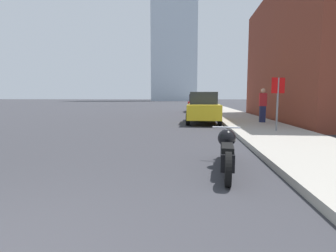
{
  "coord_description": "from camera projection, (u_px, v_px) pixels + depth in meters",
  "views": [
    {
      "loc": [
        1.9,
        -1.55,
        1.44
      ],
      "look_at": [
        1.32,
        4.66,
        0.76
      ],
      "focal_mm": 28.0,
      "sensor_mm": 36.0,
      "label": 1
    }
  ],
  "objects": [
    {
      "name": "stop_sign",
      "position": [
        278.0,
        95.0,
        10.13
      ],
      "size": [
        0.57,
        0.26,
        2.05
      ],
      "color": "slate",
      "rests_on": "sidewalk"
    },
    {
      "name": "sidewalk",
      "position": [
        212.0,
        106.0,
        40.99
      ],
      "size": [
        2.97,
        240.0,
        0.15
      ],
      "color": "#9E998E",
      "rests_on": "ground_plane"
    },
    {
      "name": "parked_car_red",
      "position": [
        196.0,
        103.0,
        26.2
      ],
      "size": [
        1.82,
        4.15,
        1.74
      ],
      "rotation": [
        0.0,
        0.0,
        0.01
      ],
      "color": "red",
      "rests_on": "ground_plane"
    },
    {
      "name": "parked_car_yellow",
      "position": [
        203.0,
        108.0,
        14.78
      ],
      "size": [
        1.88,
        4.55,
        1.73
      ],
      "rotation": [
        0.0,
        0.0,
        -0.02
      ],
      "color": "gold",
      "rests_on": "ground_plane"
    },
    {
      "name": "pedestrian",
      "position": [
        263.0,
        105.0,
        13.6
      ],
      "size": [
        0.36,
        0.25,
        1.76
      ],
      "color": "#1E2347",
      "rests_on": "sidewalk"
    },
    {
      "name": "motorcycle",
      "position": [
        227.0,
        151.0,
        5.22
      ],
      "size": [
        0.62,
        2.5,
        0.79
      ],
      "rotation": [
        0.0,
        0.0,
        -0.1
      ],
      "color": "black",
      "rests_on": "ground_plane"
    }
  ]
}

